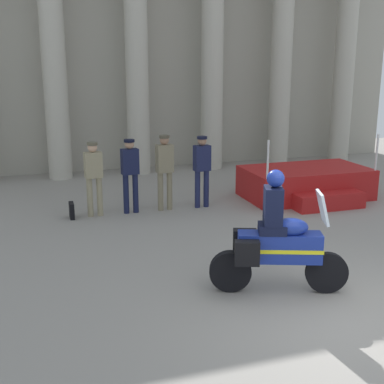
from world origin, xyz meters
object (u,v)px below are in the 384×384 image
at_px(motorcycle_with_rider, 275,242).
at_px(officer_in_row_1, 130,170).
at_px(reviewing_stand, 307,184).
at_px(officer_in_row_2, 165,166).
at_px(officer_in_row_3, 202,166).
at_px(officer_in_row_0, 94,173).
at_px(briefcase_on_ground, 72,211).

bearing_deg(motorcycle_with_rider, officer_in_row_1, 124.44).
bearing_deg(reviewing_stand, officer_in_row_2, 178.96).
distance_m(officer_in_row_2, motorcycle_with_rider, 4.80).
xyz_separation_m(reviewing_stand, officer_in_row_3, (-2.83, 0.02, 0.64)).
bearing_deg(officer_in_row_0, officer_in_row_1, 173.37).
bearing_deg(motorcycle_with_rider, officer_in_row_0, 133.22).
xyz_separation_m(officer_in_row_0, officer_in_row_3, (2.53, -0.05, 0.02)).
xyz_separation_m(officer_in_row_0, officer_in_row_1, (0.82, -0.00, 0.02)).
distance_m(officer_in_row_2, briefcase_on_ground, 2.33).
bearing_deg(reviewing_stand, officer_in_row_3, 179.53).
bearing_deg(officer_in_row_1, reviewing_stand, 172.61).
xyz_separation_m(officer_in_row_2, briefcase_on_ground, (-2.16, -0.02, -0.86)).
relative_size(officer_in_row_1, motorcycle_with_rider, 0.85).
distance_m(reviewing_stand, officer_in_row_0, 5.39).
relative_size(officer_in_row_2, briefcase_on_ground, 4.91).
bearing_deg(reviewing_stand, officer_in_row_0, 179.19).
xyz_separation_m(reviewing_stand, briefcase_on_ground, (-5.88, 0.05, -0.19)).
xyz_separation_m(officer_in_row_1, briefcase_on_ground, (-1.35, -0.02, -0.83)).
relative_size(motorcycle_with_rider, briefcase_on_ground, 5.57).
bearing_deg(officer_in_row_3, reviewing_stand, 173.06).
height_order(officer_in_row_0, officer_in_row_1, officer_in_row_1).
height_order(officer_in_row_0, motorcycle_with_rider, motorcycle_with_rider).
distance_m(officer_in_row_0, officer_in_row_3, 2.53).
distance_m(reviewing_stand, briefcase_on_ground, 5.89).
height_order(officer_in_row_1, officer_in_row_3, same).
distance_m(officer_in_row_1, briefcase_on_ground, 1.58).
bearing_deg(officer_in_row_3, briefcase_on_ground, -6.95).
bearing_deg(officer_in_row_2, officer_in_row_3, 170.73).
xyz_separation_m(officer_in_row_3, motorcycle_with_rider, (-0.47, -4.73, -0.22)).
distance_m(officer_in_row_0, officer_in_row_1, 0.82).
bearing_deg(officer_in_row_1, motorcycle_with_rider, 98.06).
bearing_deg(officer_in_row_1, officer_in_row_3, 171.87).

